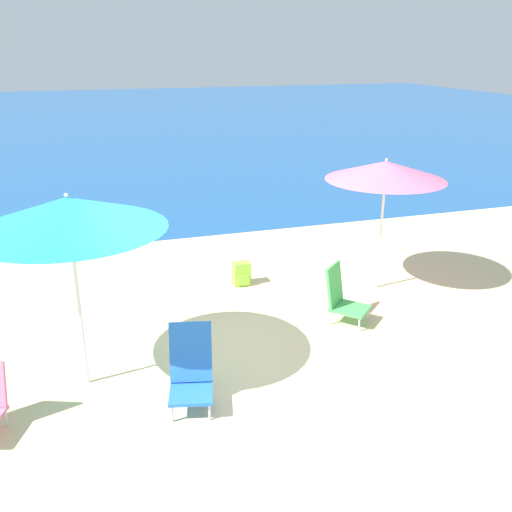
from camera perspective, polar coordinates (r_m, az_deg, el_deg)
ground_plane at (r=6.92m, az=-3.86°, el=-10.14°), size 60.00×60.00×0.00m
sea_water at (r=30.57m, az=-15.39°, el=13.13°), size 60.00×40.00×0.01m
beach_umbrella_pink at (r=8.44m, az=12.85°, el=8.32°), size 1.74×1.74×1.99m
beach_umbrella_teal at (r=5.95m, az=-18.27°, el=4.07°), size 1.96×1.96×2.15m
beach_chair_green at (r=7.69m, az=8.58°, el=-3.99°), size 0.66×0.67×0.78m
beach_chair_blue at (r=5.98m, az=-6.53°, el=-11.21°), size 0.56×0.65×0.84m
backpack_lime at (r=8.82m, az=-1.45°, el=-1.80°), size 0.26×0.23×0.36m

